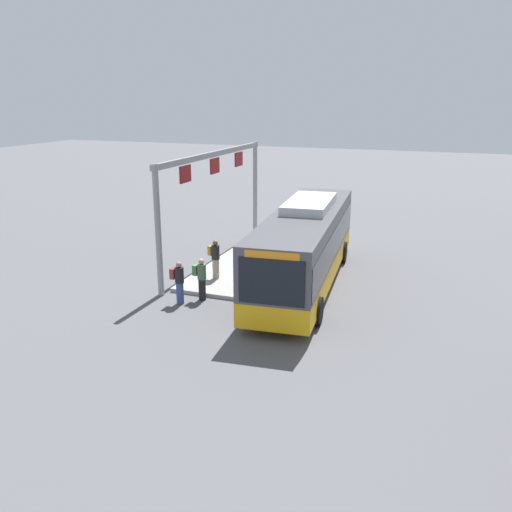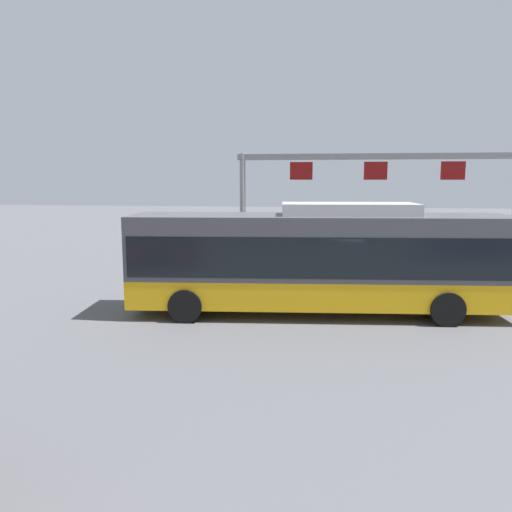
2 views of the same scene
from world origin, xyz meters
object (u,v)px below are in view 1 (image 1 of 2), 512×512
at_px(trash_bin, 271,232).
at_px(person_waiting_near, 215,258).
at_px(person_boarding, 201,278).
at_px(bus_main, 305,243).
at_px(person_waiting_mid, 179,281).

bearing_deg(trash_bin, person_waiting_near, -1.42).
height_order(person_boarding, trash_bin, person_boarding).
distance_m(bus_main, person_boarding, 4.60).
bearing_deg(bus_main, person_waiting_near, -79.64).
height_order(person_boarding, person_waiting_mid, same).
bearing_deg(trash_bin, person_boarding, 1.43).
bearing_deg(person_waiting_mid, bus_main, 46.48).
bearing_deg(person_waiting_near, trash_bin, 111.55).
bearing_deg(bus_main, person_waiting_mid, -50.50).
xyz_separation_m(bus_main, trash_bin, (-5.70, -3.46, -1.20)).
xyz_separation_m(person_waiting_near, trash_bin, (-6.71, 0.17, -0.44)).
height_order(bus_main, trash_bin, bus_main).
relative_size(person_waiting_mid, trash_bin, 1.86).
distance_m(bus_main, person_waiting_near, 3.84).
bearing_deg(person_boarding, bus_main, 50.87).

